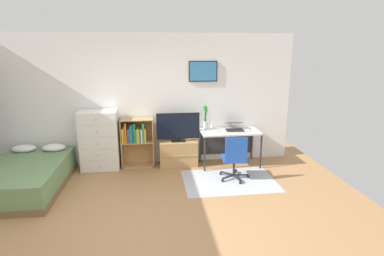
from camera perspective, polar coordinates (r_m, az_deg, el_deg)
ground_plane at (r=4.73m, az=-7.78°, el=-16.46°), size 7.20×7.20×0.00m
wall_back_with_posters at (r=6.58m, az=-8.08°, el=5.01°), size 6.12×0.09×2.70m
area_rug at (r=5.98m, az=6.77°, el=-9.46°), size 1.70×1.20×0.01m
bed at (r=6.27m, az=-27.91°, el=-7.73°), size 1.31×2.03×0.58m
dresser at (r=6.57m, az=-16.44°, el=-2.18°), size 0.75×0.46×1.21m
bookshelf at (r=6.55m, az=-10.16°, el=-1.87°), size 0.66×0.30×1.01m
tv_stand at (r=6.62m, az=-2.49°, el=-4.56°), size 0.78×0.41×0.53m
television at (r=6.43m, az=-2.53°, el=0.13°), size 0.88×0.16×0.60m
desk at (r=6.65m, az=6.72°, el=-1.42°), size 1.22×0.64×0.74m
office_chair at (r=5.86m, az=7.80°, el=-5.24°), size 0.57×0.58×0.86m
laptop at (r=6.64m, az=7.69°, el=0.25°), size 0.40×0.42×0.16m
computer_mouse at (r=6.61m, az=10.19°, el=-0.33°), size 0.06×0.10×0.03m
bamboo_vase at (r=6.59m, az=2.45°, el=2.19°), size 0.10×0.10×0.51m
wine_glass at (r=6.39m, az=3.62°, el=0.45°), size 0.07×0.07×0.18m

